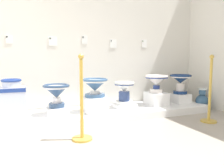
# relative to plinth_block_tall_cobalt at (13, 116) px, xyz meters

# --- Properties ---
(ground_plane) EXTENTS (6.07, 5.47, 0.02)m
(ground_plane) POSITION_rel_plinth_block_tall_cobalt_xyz_m (1.46, -1.40, -0.18)
(ground_plane) COLOR #A3998C
(wall_back) EXTENTS (4.27, 0.06, 2.89)m
(wall_back) POSITION_rel_plinth_block_tall_cobalt_xyz_m (1.46, 0.56, 1.28)
(wall_back) COLOR silver
(wall_back) RESTS_ON ground_plane
(display_platform) EXTENTS (3.54, 0.87, 0.12)m
(display_platform) POSITION_rel_plinth_block_tall_cobalt_xyz_m (1.46, 0.08, -0.11)
(display_platform) COLOR white
(display_platform) RESTS_ON ground_plane
(plinth_block_tall_cobalt) EXTENTS (0.37, 0.28, 0.09)m
(plinth_block_tall_cobalt) POSITION_rel_plinth_block_tall_cobalt_xyz_m (0.00, 0.00, 0.00)
(plinth_block_tall_cobalt) COLOR white
(plinth_block_tall_cobalt) RESTS_ON display_platform
(antique_toilet_tall_cobalt) EXTENTS (0.35, 0.30, 0.46)m
(antique_toilet_tall_cobalt) POSITION_rel_plinth_block_tall_cobalt_xyz_m (0.00, 0.00, 0.28)
(antique_toilet_tall_cobalt) COLOR silver
(antique_toilet_tall_cobalt) RESTS_ON plinth_block_tall_cobalt
(plinth_block_broad_patterned) EXTENTS (0.30, 0.35, 0.11)m
(plinth_block_broad_patterned) POSITION_rel_plinth_block_tall_cobalt_xyz_m (0.60, 0.06, 0.01)
(plinth_block_broad_patterned) COLOR white
(plinth_block_broad_patterned) RESTS_ON display_platform
(antique_toilet_broad_patterned) EXTENTS (0.39, 0.39, 0.34)m
(antique_toilet_broad_patterned) POSITION_rel_plinth_block_tall_cobalt_xyz_m (0.60, 0.06, 0.29)
(antique_toilet_broad_patterned) COLOR navy
(antique_toilet_broad_patterned) RESTS_ON plinth_block_broad_patterned
(plinth_block_central_ornate) EXTENTS (0.33, 0.39, 0.24)m
(plinth_block_central_ornate) POSITION_rel_plinth_block_tall_cobalt_xyz_m (1.17, -0.00, 0.07)
(plinth_block_central_ornate) COLOR white
(plinth_block_central_ornate) RESTS_ON display_platform
(antique_toilet_central_ornate) EXTENTS (0.40, 0.40, 0.29)m
(antique_toilet_central_ornate) POSITION_rel_plinth_block_tall_cobalt_xyz_m (1.17, -0.00, 0.37)
(antique_toilet_central_ornate) COLOR #3F6390
(antique_toilet_central_ornate) RESTS_ON plinth_block_central_ornate
(plinth_block_leftmost) EXTENTS (0.35, 0.33, 0.06)m
(plinth_block_leftmost) POSITION_rel_plinth_block_tall_cobalt_xyz_m (1.74, 0.13, -0.02)
(plinth_block_leftmost) COLOR white
(plinth_block_leftmost) RESTS_ON display_platform
(antique_toilet_leftmost) EXTENTS (0.35, 0.35, 0.38)m
(antique_toilet_leftmost) POSITION_rel_plinth_block_tall_cobalt_xyz_m (1.74, 0.13, 0.26)
(antique_toilet_leftmost) COLOR white
(antique_toilet_leftmost) RESTS_ON plinth_block_leftmost
(plinth_block_squat_floral) EXTENTS (0.30, 0.40, 0.23)m
(plinth_block_squat_floral) POSITION_rel_plinth_block_tall_cobalt_xyz_m (2.37, 0.08, 0.07)
(plinth_block_squat_floral) COLOR white
(plinth_block_squat_floral) RESTS_ON display_platform
(antique_toilet_squat_floral) EXTENTS (0.41, 0.41, 0.32)m
(antique_toilet_squat_floral) POSITION_rel_plinth_block_tall_cobalt_xyz_m (2.37, 0.08, 0.40)
(antique_toilet_squat_floral) COLOR white
(antique_toilet_squat_floral) RESTS_ON plinth_block_squat_floral
(plinth_block_rightmost) EXTENTS (0.30, 0.31, 0.17)m
(plinth_block_rightmost) POSITION_rel_plinth_block_tall_cobalt_xyz_m (2.91, 0.09, 0.04)
(plinth_block_rightmost) COLOR white
(plinth_block_rightmost) RESTS_ON display_platform
(antique_toilet_rightmost) EXTENTS (0.40, 0.40, 0.37)m
(antique_toilet_rightmost) POSITION_rel_plinth_block_tall_cobalt_xyz_m (2.91, 0.09, 0.38)
(antique_toilet_rightmost) COLOR navy
(antique_toilet_rightmost) RESTS_ON plinth_block_rightmost
(info_placard_first) EXTENTS (0.10, 0.01, 0.12)m
(info_placard_first) POSITION_rel_plinth_block_tall_cobalt_xyz_m (-0.03, 0.52, 1.08)
(info_placard_first) COLOR white
(info_placard_second) EXTENTS (0.14, 0.01, 0.15)m
(info_placard_second) POSITION_rel_plinth_block_tall_cobalt_xyz_m (0.62, 0.52, 1.07)
(info_placard_second) COLOR white
(info_placard_third) EXTENTS (0.09, 0.01, 0.15)m
(info_placard_third) POSITION_rel_plinth_block_tall_cobalt_xyz_m (1.17, 0.52, 1.12)
(info_placard_third) COLOR white
(info_placard_fourth) EXTENTS (0.13, 0.01, 0.16)m
(info_placard_fourth) POSITION_rel_plinth_block_tall_cobalt_xyz_m (1.70, 0.52, 1.07)
(info_placard_fourth) COLOR white
(info_placard_fifth) EXTENTS (0.10, 0.01, 0.16)m
(info_placard_fifth) POSITION_rel_plinth_block_tall_cobalt_xyz_m (2.36, 0.52, 1.09)
(info_placard_fifth) COLOR white
(decorative_vase_spare) EXTENTS (0.24, 0.24, 0.39)m
(decorative_vase_spare) POSITION_rel_plinth_block_tall_cobalt_xyz_m (3.30, -0.09, 0.01)
(decorative_vase_spare) COLOR white
(decorative_vase_spare) RESTS_ON ground_plane
(stanchion_post_near_left) EXTENTS (0.24, 0.24, 0.99)m
(stanchion_post_near_left) POSITION_rel_plinth_block_tall_cobalt_xyz_m (0.76, -0.78, 0.15)
(stanchion_post_near_left) COLOR gold
(stanchion_post_near_left) RESTS_ON ground_plane
(stanchion_post_near_right) EXTENTS (0.23, 0.23, 1.01)m
(stanchion_post_near_right) POSITION_rel_plinth_block_tall_cobalt_xyz_m (2.71, -0.80, 0.16)
(stanchion_post_near_right) COLOR gold
(stanchion_post_near_right) RESTS_ON ground_plane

